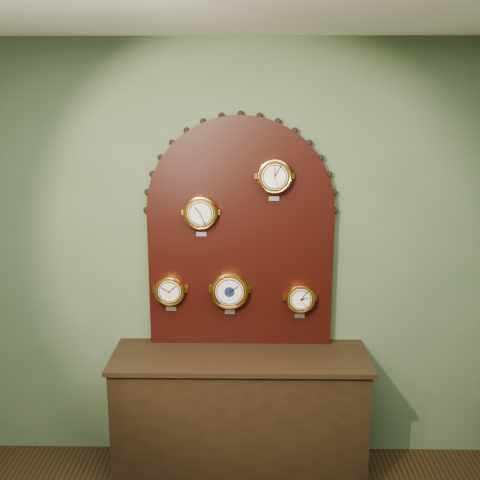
{
  "coord_description": "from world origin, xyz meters",
  "views": [
    {
      "loc": [
        0.05,
        -1.27,
        2.38
      ],
      "look_at": [
        0.0,
        2.25,
        1.58
      ],
      "focal_mm": 44.1,
      "sensor_mm": 36.0,
      "label": 1
    }
  ],
  "objects_px": {
    "display_board": "(240,226)",
    "roman_clock": "(201,213)",
    "shop_counter": "(240,416)",
    "hygrometer": "(170,290)",
    "tide_clock": "(301,298)",
    "barometer": "(230,290)",
    "arabic_clock": "(274,176)"
  },
  "relations": [
    {
      "from": "shop_counter",
      "to": "tide_clock",
      "type": "bearing_deg",
      "value": 21.51
    },
    {
      "from": "display_board",
      "to": "roman_clock",
      "type": "bearing_deg",
      "value": -165.19
    },
    {
      "from": "shop_counter",
      "to": "roman_clock",
      "type": "distance_m",
      "value": 1.36
    },
    {
      "from": "arabic_clock",
      "to": "barometer",
      "type": "height_order",
      "value": "arabic_clock"
    },
    {
      "from": "shop_counter",
      "to": "display_board",
      "type": "xyz_separation_m",
      "value": [
        0.0,
        0.22,
        1.23
      ]
    },
    {
      "from": "roman_clock",
      "to": "barometer",
      "type": "distance_m",
      "value": 0.54
    },
    {
      "from": "shop_counter",
      "to": "barometer",
      "type": "relative_size",
      "value": 5.42
    },
    {
      "from": "display_board",
      "to": "barometer",
      "type": "xyz_separation_m",
      "value": [
        -0.07,
        -0.07,
        -0.41
      ]
    },
    {
      "from": "barometer",
      "to": "roman_clock",
      "type": "bearing_deg",
      "value": 179.73
    },
    {
      "from": "roman_clock",
      "to": "hygrometer",
      "type": "xyz_separation_m",
      "value": [
        -0.21,
        0.0,
        -0.51
      ]
    },
    {
      "from": "roman_clock",
      "to": "arabic_clock",
      "type": "height_order",
      "value": "arabic_clock"
    },
    {
      "from": "display_board",
      "to": "roman_clock",
      "type": "xyz_separation_m",
      "value": [
        -0.25,
        -0.07,
        0.1
      ]
    },
    {
      "from": "roman_clock",
      "to": "tide_clock",
      "type": "distance_m",
      "value": 0.85
    },
    {
      "from": "roman_clock",
      "to": "tide_clock",
      "type": "height_order",
      "value": "roman_clock"
    },
    {
      "from": "hygrometer",
      "to": "barometer",
      "type": "xyz_separation_m",
      "value": [
        0.39,
        -0.0,
        0.0
      ]
    },
    {
      "from": "arabic_clock",
      "to": "tide_clock",
      "type": "bearing_deg",
      "value": 0.24
    },
    {
      "from": "roman_clock",
      "to": "barometer",
      "type": "xyz_separation_m",
      "value": [
        0.18,
        -0.0,
        -0.51
      ]
    },
    {
      "from": "tide_clock",
      "to": "shop_counter",
      "type": "bearing_deg",
      "value": -158.49
    },
    {
      "from": "display_board",
      "to": "tide_clock",
      "type": "height_order",
      "value": "display_board"
    },
    {
      "from": "display_board",
      "to": "shop_counter",
      "type": "bearing_deg",
      "value": -90.0
    },
    {
      "from": "arabic_clock",
      "to": "barometer",
      "type": "distance_m",
      "value": 0.79
    },
    {
      "from": "arabic_clock",
      "to": "hygrometer",
      "type": "distance_m",
      "value": 1.0
    },
    {
      "from": "barometer",
      "to": "display_board",
      "type": "bearing_deg",
      "value": 44.0
    },
    {
      "from": "roman_clock",
      "to": "shop_counter",
      "type": "bearing_deg",
      "value": -31.49
    },
    {
      "from": "roman_clock",
      "to": "arabic_clock",
      "type": "relative_size",
      "value": 1.0
    },
    {
      "from": "hygrometer",
      "to": "tide_clock",
      "type": "height_order",
      "value": "hygrometer"
    },
    {
      "from": "shop_counter",
      "to": "roman_clock",
      "type": "bearing_deg",
      "value": 148.51
    },
    {
      "from": "shop_counter",
      "to": "hygrometer",
      "type": "bearing_deg",
      "value": 161.41
    },
    {
      "from": "roman_clock",
      "to": "tide_clock",
      "type": "relative_size",
      "value": 1.11
    },
    {
      "from": "display_board",
      "to": "barometer",
      "type": "bearing_deg",
      "value": -136.0
    },
    {
      "from": "display_board",
      "to": "arabic_clock",
      "type": "height_order",
      "value": "display_board"
    },
    {
      "from": "display_board",
      "to": "arabic_clock",
      "type": "xyz_separation_m",
      "value": [
        0.21,
        -0.07,
        0.33
      ]
    }
  ]
}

